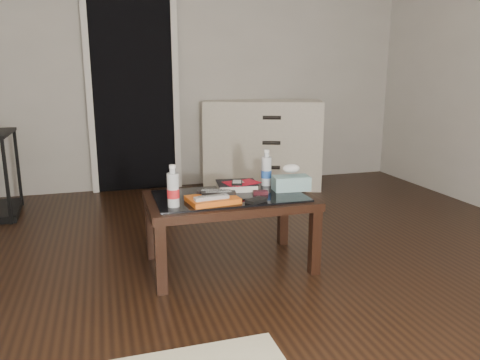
{
  "coord_description": "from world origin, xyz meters",
  "views": [
    {
      "loc": [
        -0.72,
        -2.36,
        1.21
      ],
      "look_at": [
        0.07,
        0.31,
        0.55
      ],
      "focal_mm": 35.0,
      "sensor_mm": 36.0,
      "label": 1
    }
  ],
  "objects_px": {
    "coffee_table": "(229,205)",
    "water_bottle_right": "(266,168)",
    "water_bottle_left": "(173,186)",
    "tissue_box": "(291,183)",
    "dresser": "(263,144)",
    "textbook": "(237,186)"
  },
  "relations": [
    {
      "from": "coffee_table",
      "to": "water_bottle_right",
      "type": "xyz_separation_m",
      "value": [
        0.3,
        0.18,
        0.18
      ]
    },
    {
      "from": "coffee_table",
      "to": "water_bottle_left",
      "type": "relative_size",
      "value": 4.2
    },
    {
      "from": "tissue_box",
      "to": "coffee_table",
      "type": "bearing_deg",
      "value": -174.57
    },
    {
      "from": "dresser",
      "to": "water_bottle_right",
      "type": "distance_m",
      "value": 1.85
    },
    {
      "from": "water_bottle_left",
      "to": "tissue_box",
      "type": "height_order",
      "value": "water_bottle_left"
    },
    {
      "from": "coffee_table",
      "to": "water_bottle_right",
      "type": "distance_m",
      "value": 0.39
    },
    {
      "from": "water_bottle_right",
      "to": "coffee_table",
      "type": "bearing_deg",
      "value": -149.83
    },
    {
      "from": "coffee_table",
      "to": "water_bottle_left",
      "type": "xyz_separation_m",
      "value": [
        -0.36,
        -0.15,
        0.18
      ]
    },
    {
      "from": "textbook",
      "to": "tissue_box",
      "type": "xyz_separation_m",
      "value": [
        0.33,
        -0.12,
        0.02
      ]
    },
    {
      "from": "coffee_table",
      "to": "water_bottle_right",
      "type": "relative_size",
      "value": 4.2
    },
    {
      "from": "water_bottle_left",
      "to": "textbook",
      "type": "bearing_deg",
      "value": 31.5
    },
    {
      "from": "coffee_table",
      "to": "dresser",
      "type": "relative_size",
      "value": 0.77
    },
    {
      "from": "dresser",
      "to": "textbook",
      "type": "xyz_separation_m",
      "value": [
        -0.8,
        -1.8,
        0.03
      ]
    },
    {
      "from": "coffee_table",
      "to": "dresser",
      "type": "height_order",
      "value": "dresser"
    },
    {
      "from": "water_bottle_left",
      "to": "water_bottle_right",
      "type": "height_order",
      "value": "same"
    },
    {
      "from": "coffee_table",
      "to": "tissue_box",
      "type": "relative_size",
      "value": 4.35
    },
    {
      "from": "coffee_table",
      "to": "textbook",
      "type": "bearing_deg",
      "value": 56.64
    },
    {
      "from": "coffee_table",
      "to": "dresser",
      "type": "bearing_deg",
      "value": 65.27
    },
    {
      "from": "textbook",
      "to": "tissue_box",
      "type": "relative_size",
      "value": 1.09
    },
    {
      "from": "coffee_table",
      "to": "dresser",
      "type": "distance_m",
      "value": 2.12
    },
    {
      "from": "water_bottle_left",
      "to": "tissue_box",
      "type": "bearing_deg",
      "value": 11.47
    },
    {
      "from": "coffee_table",
      "to": "water_bottle_left",
      "type": "distance_m",
      "value": 0.43
    }
  ]
}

